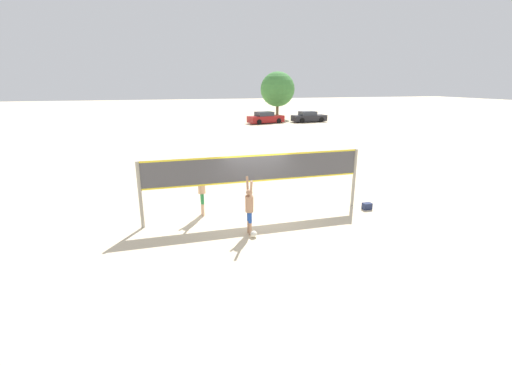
% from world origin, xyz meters
% --- Properties ---
extents(ground_plane, '(200.00, 200.00, 0.00)m').
position_xyz_m(ground_plane, '(0.00, 0.00, 0.00)').
color(ground_plane, beige).
extents(volleyball_net, '(8.55, 0.13, 2.43)m').
position_xyz_m(volleyball_net, '(0.00, 0.00, 1.72)').
color(volleyball_net, gray).
rests_on(volleyball_net, ground_plane).
extents(player_spiker, '(0.28, 0.68, 1.98)m').
position_xyz_m(player_spiker, '(-0.66, -1.53, 1.03)').
color(player_spiker, tan).
rests_on(player_spiker, ground_plane).
extents(player_blocker, '(0.28, 0.72, 2.23)m').
position_xyz_m(player_blocker, '(-1.99, 0.63, 1.18)').
color(player_blocker, tan).
rests_on(player_blocker, ground_plane).
extents(volleyball, '(0.22, 0.22, 0.22)m').
position_xyz_m(volleyball, '(-0.60, -1.84, 0.11)').
color(volleyball, silver).
rests_on(volleyball, ground_plane).
extents(gear_bag, '(0.36, 0.24, 0.27)m').
position_xyz_m(gear_bag, '(4.59, -0.53, 0.13)').
color(gear_bag, navy).
rests_on(gear_bag, ground_plane).
extents(parked_car_near, '(4.64, 2.05, 1.38)m').
position_xyz_m(parked_car_near, '(15.73, 30.33, 0.63)').
color(parked_car_near, '#232328').
rests_on(parked_car_near, ground_plane).
extents(parked_car_mid, '(4.93, 2.73, 1.47)m').
position_xyz_m(parked_car_mid, '(9.74, 30.36, 0.66)').
color(parked_car_mid, maroon).
rests_on(parked_car_mid, ground_plane).
extents(tree_left_cluster, '(4.82, 4.82, 6.54)m').
position_xyz_m(tree_left_cluster, '(13.03, 35.35, 4.12)').
color(tree_left_cluster, brown).
rests_on(tree_left_cluster, ground_plane).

